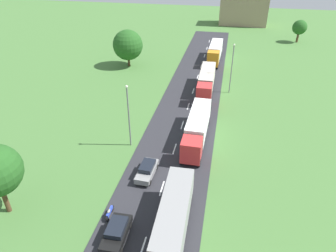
{
  "coord_description": "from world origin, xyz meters",
  "views": [
    {
      "loc": [
        5.77,
        -1.49,
        23.37
      ],
      "look_at": [
        -1.6,
        34.55,
        1.34
      ],
      "focal_mm": 32.68,
      "sensor_mm": 36.0,
      "label": 1
    }
  ],
  "objects_px": {
    "lamppost_third": "(232,66)",
    "lamppost_second": "(129,113)",
    "truck_lead": "(171,228)",
    "car_second": "(116,232)",
    "tree_maple": "(128,45)",
    "truck_fourth": "(215,52)",
    "truck_second": "(197,127)",
    "motorcycle_courier": "(110,212)",
    "distant_building": "(244,10)",
    "car_third": "(147,170)",
    "tree_oak": "(300,27)",
    "truck_third": "(206,81)"
  },
  "relations": [
    {
      "from": "truck_lead",
      "to": "car_third",
      "type": "distance_m",
      "value": 9.96
    },
    {
      "from": "truck_second",
      "to": "lamppost_second",
      "type": "bearing_deg",
      "value": -160.75
    },
    {
      "from": "car_third",
      "to": "distant_building",
      "type": "xyz_separation_m",
      "value": [
        11.07,
        81.83,
        3.83
      ]
    },
    {
      "from": "truck_lead",
      "to": "truck_third",
      "type": "bearing_deg",
      "value": 90.19
    },
    {
      "from": "truck_lead",
      "to": "distant_building",
      "type": "relative_size",
      "value": 0.88
    },
    {
      "from": "truck_fourth",
      "to": "car_second",
      "type": "xyz_separation_m",
      "value": [
        -5.2,
        -51.68,
        -1.32
      ]
    },
    {
      "from": "car_second",
      "to": "car_third",
      "type": "distance_m",
      "value": 9.15
    },
    {
      "from": "truck_second",
      "to": "distant_building",
      "type": "height_order",
      "value": "distant_building"
    },
    {
      "from": "tree_maple",
      "to": "car_third",
      "type": "bearing_deg",
      "value": -69.04
    },
    {
      "from": "truck_second",
      "to": "lamppost_second",
      "type": "distance_m",
      "value": 9.44
    },
    {
      "from": "lamppost_second",
      "to": "tree_maple",
      "type": "relative_size",
      "value": 1.11
    },
    {
      "from": "truck_lead",
      "to": "car_second",
      "type": "bearing_deg",
      "value": -175.62
    },
    {
      "from": "truck_fourth",
      "to": "tree_maple",
      "type": "distance_m",
      "value": 19.82
    },
    {
      "from": "car_second",
      "to": "tree_maple",
      "type": "bearing_deg",
      "value": 106.42
    },
    {
      "from": "truck_lead",
      "to": "car_third",
      "type": "height_order",
      "value": "truck_lead"
    },
    {
      "from": "lamppost_third",
      "to": "truck_third",
      "type": "bearing_deg",
      "value": -168.34
    },
    {
      "from": "truck_third",
      "to": "tree_oak",
      "type": "xyz_separation_m",
      "value": [
        21.32,
        37.99,
        1.82
      ]
    },
    {
      "from": "truck_lead",
      "to": "car_third",
      "type": "xyz_separation_m",
      "value": [
        -4.56,
        8.76,
        -1.29
      ]
    },
    {
      "from": "car_third",
      "to": "tree_maple",
      "type": "distance_m",
      "value": 38.05
    },
    {
      "from": "car_second",
      "to": "truck_lead",
      "type": "bearing_deg",
      "value": 4.38
    },
    {
      "from": "lamppost_third",
      "to": "tree_oak",
      "type": "xyz_separation_m",
      "value": [
        17.15,
        37.13,
        -0.95
      ]
    },
    {
      "from": "car_third",
      "to": "lamppost_second",
      "type": "height_order",
      "value": "lamppost_second"
    },
    {
      "from": "truck_lead",
      "to": "truck_third",
      "type": "xyz_separation_m",
      "value": [
        -0.11,
        33.46,
        0.02
      ]
    },
    {
      "from": "truck_fourth",
      "to": "motorcycle_courier",
      "type": "relative_size",
      "value": 6.13
    },
    {
      "from": "truck_third",
      "to": "lamppost_third",
      "type": "relative_size",
      "value": 1.43
    },
    {
      "from": "car_third",
      "to": "motorcycle_courier",
      "type": "bearing_deg",
      "value": -106.92
    },
    {
      "from": "truck_fourth",
      "to": "lamppost_second",
      "type": "relative_size",
      "value": 1.37
    },
    {
      "from": "truck_lead",
      "to": "truck_second",
      "type": "xyz_separation_m",
      "value": [
        0.16,
        17.46,
        -0.09
      ]
    },
    {
      "from": "lamppost_third",
      "to": "lamppost_second",
      "type": "bearing_deg",
      "value": -122.06
    },
    {
      "from": "car_second",
      "to": "car_third",
      "type": "bearing_deg",
      "value": 87.28
    },
    {
      "from": "car_second",
      "to": "car_third",
      "type": "height_order",
      "value": "car_third"
    },
    {
      "from": "truck_third",
      "to": "distant_building",
      "type": "distance_m",
      "value": 57.57
    },
    {
      "from": "tree_oak",
      "to": "distant_building",
      "type": "relative_size",
      "value": 0.39
    },
    {
      "from": "car_third",
      "to": "tree_maple",
      "type": "height_order",
      "value": "tree_maple"
    },
    {
      "from": "distant_building",
      "to": "car_third",
      "type": "bearing_deg",
      "value": -97.71
    },
    {
      "from": "tree_oak",
      "to": "lamppost_third",
      "type": "bearing_deg",
      "value": -114.79
    },
    {
      "from": "truck_third",
      "to": "tree_maple",
      "type": "xyz_separation_m",
      "value": [
        -17.99,
        10.65,
        2.49
      ]
    },
    {
      "from": "truck_third",
      "to": "tree_maple",
      "type": "relative_size",
      "value": 1.62
    },
    {
      "from": "truck_fourth",
      "to": "tree_oak",
      "type": "distance_m",
      "value": 29.17
    },
    {
      "from": "truck_third",
      "to": "distant_building",
      "type": "bearing_deg",
      "value": 83.39
    },
    {
      "from": "car_second",
      "to": "truck_fourth",
      "type": "bearing_deg",
      "value": 84.26
    },
    {
      "from": "truck_second",
      "to": "truck_third",
      "type": "bearing_deg",
      "value": 90.96
    },
    {
      "from": "truck_lead",
      "to": "lamppost_third",
      "type": "height_order",
      "value": "lamppost_third"
    },
    {
      "from": "lamppost_second",
      "to": "tree_maple",
      "type": "bearing_deg",
      "value": 108.2
    },
    {
      "from": "truck_second",
      "to": "distant_building",
      "type": "relative_size",
      "value": 0.83
    },
    {
      "from": "truck_second",
      "to": "tree_maple",
      "type": "xyz_separation_m",
      "value": [
        -18.26,
        26.65,
        2.59
      ]
    },
    {
      "from": "tree_oak",
      "to": "car_second",
      "type": "bearing_deg",
      "value": -110.04
    },
    {
      "from": "truck_second",
      "to": "tree_oak",
      "type": "xyz_separation_m",
      "value": [
        21.05,
        54.0,
        1.93
      ]
    },
    {
      "from": "truck_lead",
      "to": "truck_fourth",
      "type": "height_order",
      "value": "truck_fourth"
    },
    {
      "from": "truck_second",
      "to": "tree_oak",
      "type": "relative_size",
      "value": 2.11
    }
  ]
}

